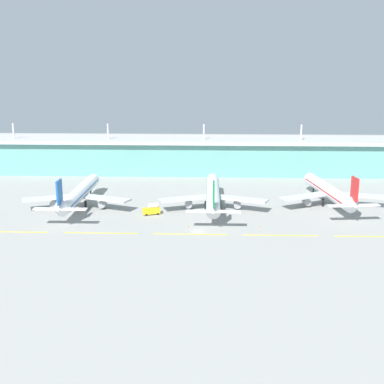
% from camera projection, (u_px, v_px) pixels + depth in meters
% --- Properties ---
extents(ground_plane, '(600.00, 600.00, 0.00)m').
position_uv_depth(ground_plane, '(198.00, 232.00, 196.26)').
color(ground_plane, gray).
extents(terminal_building, '(288.00, 34.00, 29.63)m').
position_uv_depth(terminal_building, '(204.00, 155.00, 304.98)').
color(terminal_building, '#5B9E93').
rests_on(terminal_building, ground).
extents(airliner_near, '(48.80, 66.74, 18.90)m').
position_uv_depth(airliner_near, '(79.00, 194.00, 228.44)').
color(airliner_near, white).
rests_on(airliner_near, ground).
extents(airliner_middle, '(48.80, 71.27, 18.90)m').
position_uv_depth(airliner_middle, '(213.00, 194.00, 227.37)').
color(airliner_middle, silver).
rests_on(airliner_middle, ground).
extents(airliner_far, '(48.39, 64.80, 18.90)m').
position_uv_depth(airliner_far, '(329.00, 192.00, 232.57)').
color(airliner_far, white).
rests_on(airliner_far, ground).
extents(taxiway_stripe_west, '(28.00, 0.70, 0.04)m').
position_uv_depth(taxiway_stripe_west, '(13.00, 232.00, 195.88)').
color(taxiway_stripe_west, yellow).
rests_on(taxiway_stripe_west, ground).
extents(taxiway_stripe_mid_west, '(28.00, 0.70, 0.04)m').
position_uv_depth(taxiway_stripe_mid_west, '(101.00, 233.00, 194.53)').
color(taxiway_stripe_mid_west, yellow).
rests_on(taxiway_stripe_mid_west, ground).
extents(taxiway_stripe_centre, '(28.00, 0.70, 0.04)m').
position_uv_depth(taxiway_stripe_centre, '(190.00, 234.00, 193.17)').
color(taxiway_stripe_centre, yellow).
rests_on(taxiway_stripe_centre, ground).
extents(taxiway_stripe_mid_east, '(28.00, 0.70, 0.04)m').
position_uv_depth(taxiway_stripe_mid_east, '(281.00, 235.00, 191.82)').
color(taxiway_stripe_mid_east, yellow).
rests_on(taxiway_stripe_mid_east, ground).
extents(taxiway_stripe_east, '(28.00, 0.70, 0.04)m').
position_uv_depth(taxiway_stripe_east, '(372.00, 237.00, 190.47)').
color(taxiway_stripe_east, yellow).
rests_on(taxiway_stripe_east, ground).
extents(pushback_tug, '(4.09, 5.01, 1.85)m').
position_uv_depth(pushback_tug, '(153.00, 211.00, 220.15)').
color(pushback_tug, '#333842').
rests_on(pushback_tug, ground).
extents(fuel_truck, '(7.65, 5.03, 4.95)m').
position_uv_depth(fuel_truck, '(152.00, 209.00, 218.62)').
color(fuel_truck, gold).
rests_on(fuel_truck, ground).
extents(safety_cone_left_wingtip, '(0.56, 0.56, 0.70)m').
position_uv_depth(safety_cone_left_wingtip, '(189.00, 226.00, 201.70)').
color(safety_cone_left_wingtip, orange).
rests_on(safety_cone_left_wingtip, ground).
extents(safety_cone_nose_front, '(0.56, 0.56, 0.70)m').
position_uv_depth(safety_cone_nose_front, '(260.00, 226.00, 201.54)').
color(safety_cone_nose_front, orange).
rests_on(safety_cone_nose_front, ground).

